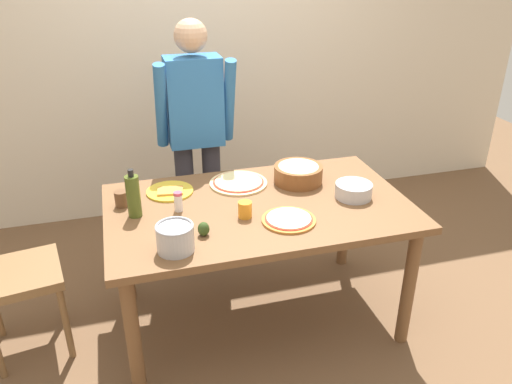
{
  "coord_description": "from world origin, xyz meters",
  "views": [
    {
      "loc": [
        -0.67,
        -2.3,
        2.02
      ],
      "look_at": [
        0.0,
        0.05,
        0.81
      ],
      "focal_mm": 35.79,
      "sensor_mm": 36.0,
      "label": 1
    }
  ],
  "objects_px": {
    "avocado": "(204,229)",
    "steel_pot": "(175,237)",
    "dining_table": "(259,219)",
    "plate_with_slice": "(170,191)",
    "olive_oil_bottle": "(133,196)",
    "pizza_raw_on_board": "(238,183)",
    "salt_shaker": "(178,201)",
    "person_cook": "(196,130)",
    "popcorn_bowl": "(298,172)",
    "mixing_bowl_steel": "(354,190)",
    "pizza_cooked_on_tray": "(289,219)",
    "cup_orange": "(245,209)",
    "cup_small_brown": "(121,199)",
    "chair_wooden_left": "(2,268)"
  },
  "relations": [
    {
      "from": "dining_table",
      "to": "olive_oil_bottle",
      "type": "distance_m",
      "value": 0.67
    },
    {
      "from": "avocado",
      "to": "steel_pot",
      "type": "bearing_deg",
      "value": -147.5
    },
    {
      "from": "cup_small_brown",
      "to": "pizza_raw_on_board",
      "type": "bearing_deg",
      "value": 8.08
    },
    {
      "from": "person_cook",
      "to": "cup_orange",
      "type": "distance_m",
      "value": 0.88
    },
    {
      "from": "dining_table",
      "to": "salt_shaker",
      "type": "height_order",
      "value": "salt_shaker"
    },
    {
      "from": "pizza_cooked_on_tray",
      "to": "steel_pot",
      "type": "height_order",
      "value": "steel_pot"
    },
    {
      "from": "cup_orange",
      "to": "salt_shaker",
      "type": "xyz_separation_m",
      "value": [
        -0.31,
        0.16,
        0.01
      ]
    },
    {
      "from": "steel_pot",
      "to": "cup_small_brown",
      "type": "height_order",
      "value": "steel_pot"
    },
    {
      "from": "dining_table",
      "to": "steel_pot",
      "type": "height_order",
      "value": "steel_pot"
    },
    {
      "from": "salt_shaker",
      "to": "avocado",
      "type": "height_order",
      "value": "salt_shaker"
    },
    {
      "from": "mixing_bowl_steel",
      "to": "salt_shaker",
      "type": "height_order",
      "value": "salt_shaker"
    },
    {
      "from": "pizza_cooked_on_tray",
      "to": "avocado",
      "type": "height_order",
      "value": "avocado"
    },
    {
      "from": "popcorn_bowl",
      "to": "salt_shaker",
      "type": "xyz_separation_m",
      "value": [
        -0.72,
        -0.16,
        -0.01
      ]
    },
    {
      "from": "mixing_bowl_steel",
      "to": "cup_orange",
      "type": "xyz_separation_m",
      "value": [
        -0.63,
        -0.05,
        0.0
      ]
    },
    {
      "from": "dining_table",
      "to": "plate_with_slice",
      "type": "bearing_deg",
      "value": 147.97
    },
    {
      "from": "dining_table",
      "to": "olive_oil_bottle",
      "type": "bearing_deg",
      "value": 175.2
    },
    {
      "from": "chair_wooden_left",
      "to": "avocado",
      "type": "height_order",
      "value": "chair_wooden_left"
    },
    {
      "from": "pizza_cooked_on_tray",
      "to": "pizza_raw_on_board",
      "type": "bearing_deg",
      "value": 105.67
    },
    {
      "from": "dining_table",
      "to": "salt_shaker",
      "type": "xyz_separation_m",
      "value": [
        -0.42,
        0.05,
        0.14
      ]
    },
    {
      "from": "person_cook",
      "to": "popcorn_bowl",
      "type": "height_order",
      "value": "person_cook"
    },
    {
      "from": "steel_pot",
      "to": "cup_orange",
      "type": "height_order",
      "value": "steel_pot"
    },
    {
      "from": "chair_wooden_left",
      "to": "mixing_bowl_steel",
      "type": "relative_size",
      "value": 4.75
    },
    {
      "from": "dining_table",
      "to": "salt_shaker",
      "type": "bearing_deg",
      "value": 173.45
    },
    {
      "from": "olive_oil_bottle",
      "to": "cup_orange",
      "type": "relative_size",
      "value": 3.01
    },
    {
      "from": "salt_shaker",
      "to": "avocado",
      "type": "bearing_deg",
      "value": -74.24
    },
    {
      "from": "dining_table",
      "to": "olive_oil_bottle",
      "type": "xyz_separation_m",
      "value": [
        -0.64,
        0.05,
        0.2
      ]
    },
    {
      "from": "person_cook",
      "to": "mixing_bowl_steel",
      "type": "distance_m",
      "value": 1.09
    },
    {
      "from": "mixing_bowl_steel",
      "to": "salt_shaker",
      "type": "bearing_deg",
      "value": 173.63
    },
    {
      "from": "olive_oil_bottle",
      "to": "cup_orange",
      "type": "xyz_separation_m",
      "value": [
        0.53,
        -0.17,
        -0.07
      ]
    },
    {
      "from": "pizza_raw_on_board",
      "to": "olive_oil_bottle",
      "type": "relative_size",
      "value": 1.3
    },
    {
      "from": "olive_oil_bottle",
      "to": "cup_orange",
      "type": "bearing_deg",
      "value": -17.2
    },
    {
      "from": "steel_pot",
      "to": "mixing_bowl_steel",
      "type": "bearing_deg",
      "value": 14.93
    },
    {
      "from": "chair_wooden_left",
      "to": "salt_shaker",
      "type": "bearing_deg",
      "value": -3.18
    },
    {
      "from": "pizza_cooked_on_tray",
      "to": "plate_with_slice",
      "type": "bearing_deg",
      "value": 137.53
    },
    {
      "from": "olive_oil_bottle",
      "to": "cup_orange",
      "type": "distance_m",
      "value": 0.56
    },
    {
      "from": "pizza_raw_on_board",
      "to": "person_cook",
      "type": "bearing_deg",
      "value": 107.82
    },
    {
      "from": "chair_wooden_left",
      "to": "pizza_raw_on_board",
      "type": "relative_size",
      "value": 2.86
    },
    {
      "from": "steel_pot",
      "to": "olive_oil_bottle",
      "type": "bearing_deg",
      "value": 112.19
    },
    {
      "from": "olive_oil_bottle",
      "to": "steel_pot",
      "type": "bearing_deg",
      "value": -67.81
    },
    {
      "from": "dining_table",
      "to": "steel_pot",
      "type": "xyz_separation_m",
      "value": [
        -0.48,
        -0.32,
        0.16
      ]
    },
    {
      "from": "pizza_raw_on_board",
      "to": "popcorn_bowl",
      "type": "relative_size",
      "value": 1.19
    },
    {
      "from": "person_cook",
      "to": "avocado",
      "type": "distance_m",
      "value": 1.01
    },
    {
      "from": "dining_table",
      "to": "cup_small_brown",
      "type": "relative_size",
      "value": 18.82
    },
    {
      "from": "dining_table",
      "to": "steel_pot",
      "type": "bearing_deg",
      "value": -146.11
    },
    {
      "from": "olive_oil_bottle",
      "to": "avocado",
      "type": "distance_m",
      "value": 0.42
    },
    {
      "from": "avocado",
      "to": "pizza_cooked_on_tray",
      "type": "bearing_deg",
      "value": 2.5
    },
    {
      "from": "pizza_raw_on_board",
      "to": "salt_shaker",
      "type": "xyz_separation_m",
      "value": [
        -0.38,
        -0.23,
        0.04
      ]
    },
    {
      "from": "popcorn_bowl",
      "to": "pizza_cooked_on_tray",
      "type": "bearing_deg",
      "value": -115.65
    },
    {
      "from": "steel_pot",
      "to": "cup_orange",
      "type": "distance_m",
      "value": 0.44
    },
    {
      "from": "pizza_cooked_on_tray",
      "to": "mixing_bowl_steel",
      "type": "bearing_deg",
      "value": 20.17
    }
  ]
}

